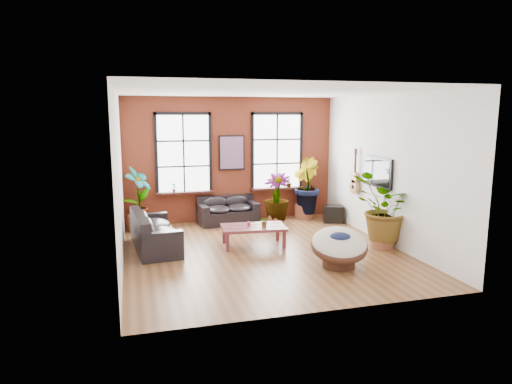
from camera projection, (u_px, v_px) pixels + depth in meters
The scene contains 19 objects.
room at pixel (261, 173), 10.02m from camera, with size 6.04×6.54×3.54m.
sofa_back at pixel (228, 211), 12.78m from camera, with size 1.72×0.97×0.76m.
sofa_left at pixel (153, 233), 10.31m from camera, with size 1.08×2.18×0.83m.
coffee_table at pixel (253, 228), 10.55m from camera, with size 1.53×0.96×0.57m.
papasan_chair at pixel (339, 246), 9.08m from camera, with size 1.39×1.40×0.85m.
poster at pixel (232, 153), 12.86m from camera, with size 0.74×0.06×0.98m.
tv_wall_unit at pixel (370, 175), 11.25m from camera, with size 0.13×1.86×1.20m.
media_box at pixel (333, 214), 12.93m from camera, with size 0.69×0.63×0.47m.
pot_back_left at pixel (139, 222), 12.04m from camera, with size 0.70×0.70×0.41m.
pot_back_right at pixel (304, 211), 13.41m from camera, with size 0.69×0.69×0.40m.
pot_right_wall at pixel (382, 240), 10.41m from camera, with size 0.65×0.65×0.39m.
pot_mid at pixel (276, 218), 12.64m from camera, with size 0.51×0.51×0.35m.
floor_plant_back_left at pixel (139, 196), 11.89m from camera, with size 0.81×0.55×1.54m, color #113F13.
floor_plant_back_right at pixel (305, 185), 13.31m from camera, with size 0.90×0.73×1.64m, color #113F13.
floor_plant_right_wall at pixel (384, 208), 10.27m from camera, with size 1.38×1.20×1.53m, color #113F13.
floor_plant_mid at pixel (277, 196), 12.56m from camera, with size 0.72×0.72×1.29m, color #113F13.
table_plant at pixel (265, 222), 10.45m from camera, with size 0.22×0.19×0.25m, color #113F13.
sill_plant_left at pixel (174, 187), 12.54m from camera, with size 0.14×0.10×0.27m, color #113F13.
sill_plant_right at pixel (289, 183), 13.42m from camera, with size 0.15×0.15×0.27m, color #113F13.
Camera 1 is at (-2.76, -9.40, 3.04)m, focal length 32.00 mm.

